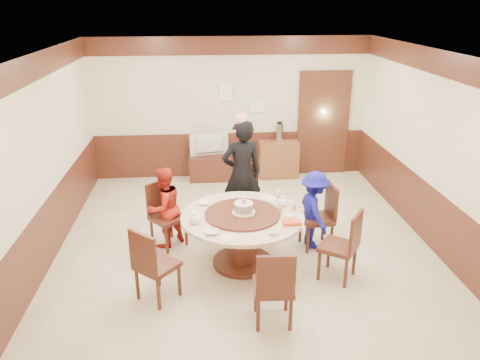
{
  "coord_description": "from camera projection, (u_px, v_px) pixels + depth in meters",
  "views": [
    {
      "loc": [
        -0.6,
        -6.23,
        3.46
      ],
      "look_at": [
        -0.08,
        -0.18,
        1.1
      ],
      "focal_mm": 35.0,
      "sensor_mm": 36.0,
      "label": 1
    }
  ],
  "objects": [
    {
      "name": "room",
      "position": [
        245.0,
        176.0,
        6.71
      ],
      "size": [
        6.0,
        6.04,
        2.84
      ],
      "color": "beige",
      "rests_on": "ground"
    },
    {
      "name": "banquet_table",
      "position": [
        243.0,
        229.0,
        6.35
      ],
      "size": [
        1.66,
        1.66,
        0.78
      ],
      "color": "#482116",
      "rests_on": "ground"
    },
    {
      "name": "chair_0",
      "position": [
        317.0,
        228.0,
        6.9
      ],
      "size": [
        0.49,
        0.48,
        0.97
      ],
      "rotation": [
        0.0,
        0.0,
        1.67
      ],
      "color": "#482116",
      "rests_on": "ground"
    },
    {
      "name": "chair_1",
      "position": [
        245.0,
        205.0,
        7.65
      ],
      "size": [
        0.51,
        0.52,
        0.97
      ],
      "rotation": [
        0.0,
        0.0,
        2.96
      ],
      "color": "#482116",
      "rests_on": "ground"
    },
    {
      "name": "chair_2",
      "position": [
        168.0,
        226.0,
        6.94
      ],
      "size": [
        0.62,
        0.62,
        0.97
      ],
      "rotation": [
        0.0,
        0.0,
        3.86
      ],
      "color": "#482116",
      "rests_on": "ground"
    },
    {
      "name": "chair_3",
      "position": [
        157.0,
        277.0,
        5.68
      ],
      "size": [
        0.62,
        0.62,
        0.97
      ],
      "rotation": [
        0.0,
        0.0,
        5.57
      ],
      "color": "#482116",
      "rests_on": "ground"
    },
    {
      "name": "chair_4",
      "position": [
        273.0,
        299.0,
        5.26
      ],
      "size": [
        0.46,
        0.47,
        0.97
      ],
      "rotation": [
        0.0,
        0.0,
        6.24
      ],
      "color": "#482116",
      "rests_on": "ground"
    },
    {
      "name": "chair_5",
      "position": [
        339.0,
        257.0,
        6.11
      ],
      "size": [
        0.61,
        0.61,
        0.97
      ],
      "rotation": [
        0.0,
        0.0,
        7.25
      ],
      "color": "#482116",
      "rests_on": "ground"
    },
    {
      "name": "person_standing",
      "position": [
        242.0,
        174.0,
        7.35
      ],
      "size": [
        0.72,
        0.55,
        1.77
      ],
      "primitive_type": "imported",
      "rotation": [
        0.0,
        0.0,
        3.36
      ],
      "color": "black",
      "rests_on": "ground"
    },
    {
      "name": "person_red",
      "position": [
        164.0,
        207.0,
        6.84
      ],
      "size": [
        0.75,
        0.74,
        1.22
      ],
      "primitive_type": "imported",
      "rotation": [
        0.0,
        0.0,
        3.88
      ],
      "color": "red",
      "rests_on": "ground"
    },
    {
      "name": "person_blue",
      "position": [
        314.0,
        210.0,
        6.8
      ],
      "size": [
        0.54,
        0.81,
        1.17
      ],
      "primitive_type": "imported",
      "rotation": [
        0.0,
        0.0,
        1.72
      ],
      "color": "#17168F",
      "rests_on": "ground"
    },
    {
      "name": "birthday_cake",
      "position": [
        244.0,
        208.0,
        6.25
      ],
      "size": [
        0.31,
        0.31,
        0.21
      ],
      "color": "white",
      "rests_on": "banquet_table"
    },
    {
      "name": "teapot_left",
      "position": [
        194.0,
        219.0,
        6.02
      ],
      "size": [
        0.17,
        0.15,
        0.13
      ],
      "primitive_type": "ellipsoid",
      "color": "white",
      "rests_on": "banquet_table"
    },
    {
      "name": "teapot_right",
      "position": [
        283.0,
        202.0,
        6.53
      ],
      "size": [
        0.17,
        0.15,
        0.13
      ],
      "primitive_type": "ellipsoid",
      "color": "white",
      "rests_on": "banquet_table"
    },
    {
      "name": "bowl_0",
      "position": [
        203.0,
        203.0,
        6.58
      ],
      "size": [
        0.15,
        0.15,
        0.04
      ],
      "primitive_type": "imported",
      "color": "white",
      "rests_on": "banquet_table"
    },
    {
      "name": "bowl_1",
      "position": [
        274.0,
        233.0,
        5.76
      ],
      "size": [
        0.13,
        0.13,
        0.04
      ],
      "primitive_type": "imported",
      "color": "white",
      "rests_on": "banquet_table"
    },
    {
      "name": "bowl_2",
      "position": [
        212.0,
        232.0,
        5.77
      ],
      "size": [
        0.17,
        0.17,
        0.04
      ],
      "primitive_type": "imported",
      "color": "white",
      "rests_on": "banquet_table"
    },
    {
      "name": "bowl_3",
      "position": [
        290.0,
        216.0,
        6.2
      ],
      "size": [
        0.14,
        0.14,
        0.04
      ],
      "primitive_type": "imported",
      "color": "white",
      "rests_on": "banquet_table"
    },
    {
      "name": "saucer_near",
      "position": [
        227.0,
        238.0,
        5.65
      ],
      "size": [
        0.18,
        0.18,
        0.01
      ],
      "primitive_type": "cylinder",
      "color": "white",
      "rests_on": "banquet_table"
    },
    {
      "name": "saucer_far",
      "position": [
        270.0,
        199.0,
        6.77
      ],
      "size": [
        0.18,
        0.18,
        0.01
      ],
      "primitive_type": "cylinder",
      "color": "white",
      "rests_on": "banquet_table"
    },
    {
      "name": "shrimp_platter",
      "position": [
        291.0,
        223.0,
        5.98
      ],
      "size": [
        0.3,
        0.2,
        0.06
      ],
      "color": "white",
      "rests_on": "banquet_table"
    },
    {
      "name": "bottle_0",
      "position": [
        280.0,
        209.0,
        6.27
      ],
      "size": [
        0.06,
        0.06,
        0.16
      ],
      "primitive_type": "cylinder",
      "color": "white",
      "rests_on": "banquet_table"
    },
    {
      "name": "bottle_1",
      "position": [
        294.0,
        207.0,
        6.33
      ],
      "size": [
        0.06,
        0.06,
        0.16
      ],
      "primitive_type": "cylinder",
      "color": "white",
      "rests_on": "banquet_table"
    },
    {
      "name": "bottle_2",
      "position": [
        278.0,
        195.0,
        6.69
      ],
      "size": [
        0.06,
        0.06,
        0.16
      ],
      "primitive_type": "cylinder",
      "color": "white",
      "rests_on": "banquet_table"
    },
    {
      "name": "tv_stand",
      "position": [
        210.0,
        168.0,
        9.51
      ],
      "size": [
        0.85,
        0.45,
        0.5
      ],
      "primitive_type": "cube",
      "color": "#482116",
      "rests_on": "ground"
    },
    {
      "name": "television",
      "position": [
        210.0,
        145.0,
        9.34
      ],
      "size": [
        0.79,
        0.24,
        0.45
      ],
      "primitive_type": "imported",
      "rotation": [
        0.0,
        0.0,
        3.32
      ],
      "color": "gray",
      "rests_on": "tv_stand"
    },
    {
      "name": "side_cabinet",
      "position": [
        278.0,
        159.0,
        9.61
      ],
      "size": [
        0.8,
        0.4,
        0.75
      ],
      "primitive_type": "cube",
      "color": "brown",
      "rests_on": "ground"
    },
    {
      "name": "thermos",
      "position": [
        279.0,
        133.0,
        9.4
      ],
      "size": [
        0.15,
        0.15,
        0.38
      ],
      "primitive_type": "cylinder",
      "color": "silver",
      "rests_on": "side_cabinet"
    },
    {
      "name": "notice_left",
      "position": [
        225.0,
        92.0,
        9.19
      ],
      "size": [
        0.25,
        0.0,
        0.35
      ],
      "primitive_type": "cube",
      "color": "white",
      "rests_on": "room"
    },
    {
      "name": "notice_right",
      "position": [
        258.0,
        106.0,
        9.35
      ],
      "size": [
        0.3,
        0.0,
        0.22
      ],
      "primitive_type": "cube",
      "color": "white",
      "rests_on": "room"
    }
  ]
}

